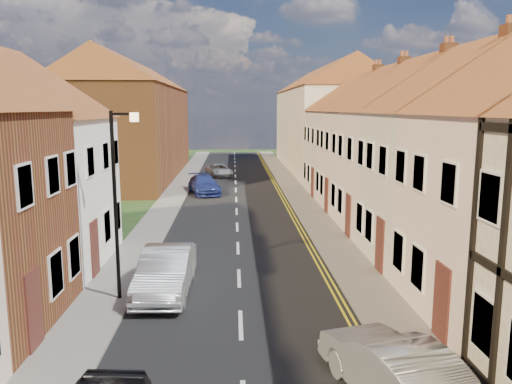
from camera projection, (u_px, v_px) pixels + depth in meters
road at (237, 227)px, 26.22m from camera, size 7.00×90.00×0.02m
pavement_left at (153, 227)px, 26.02m from camera, size 1.80×90.00×0.12m
pavement_right at (320, 225)px, 26.41m from camera, size 1.80×90.00×0.12m
cottage_r_cream_mid at (476, 152)px, 19.49m from camera, size 8.30×5.20×9.00m
cottage_r_pink at (423, 143)px, 24.81m from camera, size 8.30×6.00×9.00m
cottage_r_white_far at (390, 137)px, 30.13m from camera, size 8.30×5.20×9.00m
cottage_r_cream_far at (366, 133)px, 35.45m from camera, size 8.30×6.00×9.00m
block_right_far at (327, 117)px, 50.39m from camera, size 8.30×24.20×10.50m
block_left_far at (131, 118)px, 44.63m from camera, size 8.30×24.20×10.50m
lamppost at (118, 194)px, 15.62m from camera, size 0.88×0.15×6.00m
car_mid at (166, 271)px, 16.81m from camera, size 1.72×4.65×1.52m
car_far at (204, 185)px, 36.43m from camera, size 2.91×4.87×1.32m
car_distant at (219, 170)px, 45.77m from camera, size 2.89×4.34×1.11m
car_mid_b at (395, 371)px, 10.49m from camera, size 2.68×4.69×1.46m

